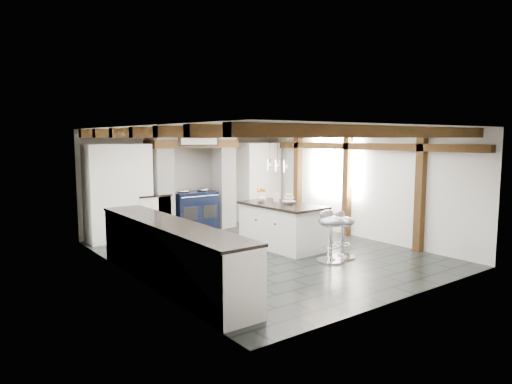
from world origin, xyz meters
TOP-DOWN VIEW (x-y plane):
  - ground at (0.00, 0.00)m, footprint 6.00×6.00m
  - room_shell at (-0.61, 1.42)m, footprint 6.00×6.03m
  - range_cooker at (0.00, 2.68)m, footprint 1.00×0.63m
  - kitchen_island at (0.56, 0.18)m, footprint 0.98×1.77m
  - bar_stool_near at (0.92, -1.06)m, footprint 0.45×0.45m
  - bar_stool_far at (0.57, -1.12)m, footprint 0.49×0.49m

SIDE VIEW (x-z plane):
  - ground at x=0.00m, z-range 0.00..0.00m
  - kitchen_island at x=0.56m, z-range -0.13..1.01m
  - range_cooker at x=0.00m, z-range -0.03..0.96m
  - bar_stool_near at x=0.92m, z-range 0.10..0.94m
  - bar_stool_far at x=0.57m, z-range 0.11..1.01m
  - room_shell at x=-0.61m, z-range -1.93..4.07m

